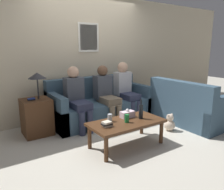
# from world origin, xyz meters

# --- Properties ---
(ground_plane) EXTENTS (16.00, 16.00, 0.00)m
(ground_plane) POSITION_xyz_m (0.00, 0.00, 0.00)
(ground_plane) COLOR beige
(wall_back) EXTENTS (9.00, 0.08, 2.60)m
(wall_back) POSITION_xyz_m (0.00, 1.02, 1.30)
(wall_back) COLOR beige
(wall_back) RESTS_ON ground_plane
(couch_main) EXTENTS (2.07, 0.91, 0.88)m
(couch_main) POSITION_xyz_m (0.00, 0.54, 0.30)
(couch_main) COLOR #385166
(couch_main) RESTS_ON ground_plane
(couch_side) EXTENTS (0.91, 1.44, 0.88)m
(couch_side) POSITION_xyz_m (1.39, -0.64, 0.30)
(couch_side) COLOR #385166
(couch_side) RESTS_ON ground_plane
(coffee_table) EXTENTS (1.16, 0.59, 0.40)m
(coffee_table) POSITION_xyz_m (-0.30, -0.77, 0.35)
(coffee_table) COLOR #4C2D19
(coffee_table) RESTS_ON ground_plane
(side_table_with_lamp) EXTENTS (0.47, 0.47, 1.09)m
(side_table_with_lamp) POSITION_xyz_m (-1.32, 0.47, 0.36)
(side_table_with_lamp) COLOR #4C2D19
(side_table_with_lamp) RESTS_ON ground_plane
(wine_bottle) EXTENTS (0.07, 0.07, 0.31)m
(wine_bottle) POSITION_xyz_m (-0.04, -0.79, 0.52)
(wine_bottle) COLOR black
(wine_bottle) RESTS_ON coffee_table
(drinking_glass) EXTENTS (0.07, 0.07, 0.11)m
(drinking_glass) POSITION_xyz_m (-0.51, -0.62, 0.46)
(drinking_glass) COLOR silver
(drinking_glass) RESTS_ON coffee_table
(book_stack) EXTENTS (0.16, 0.12, 0.07)m
(book_stack) POSITION_xyz_m (-0.67, -0.79, 0.44)
(book_stack) COLOR beige
(book_stack) RESTS_ON coffee_table
(soda_can) EXTENTS (0.07, 0.07, 0.12)m
(soda_can) POSITION_xyz_m (-0.33, -0.80, 0.46)
(soda_can) COLOR #197A38
(soda_can) RESTS_ON coffee_table
(tissue_box) EXTENTS (0.23, 0.12, 0.15)m
(tissue_box) POSITION_xyz_m (-0.17, -0.62, 0.45)
(tissue_box) COLOR silver
(tissue_box) RESTS_ON coffee_table
(person_left) EXTENTS (0.34, 0.64, 1.16)m
(person_left) POSITION_xyz_m (-0.61, 0.33, 0.63)
(person_left) COLOR #2D334C
(person_left) RESTS_ON ground_plane
(person_middle) EXTENTS (0.34, 0.63, 1.15)m
(person_middle) POSITION_xyz_m (0.02, 0.33, 0.62)
(person_middle) COLOR #756651
(person_middle) RESTS_ON ground_plane
(person_right) EXTENTS (0.34, 0.63, 1.19)m
(person_right) POSITION_xyz_m (0.56, 0.38, 0.65)
(person_right) COLOR #2D334C
(person_right) RESTS_ON ground_plane
(teddy_bear) EXTENTS (0.20, 0.20, 0.32)m
(teddy_bear) POSITION_xyz_m (0.74, -0.71, 0.14)
(teddy_bear) COLOR beige
(teddy_bear) RESTS_ON ground_plane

